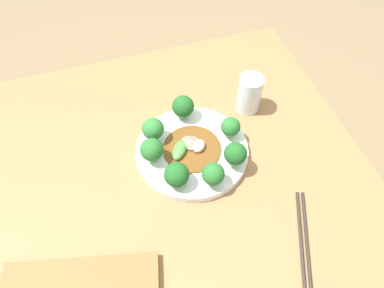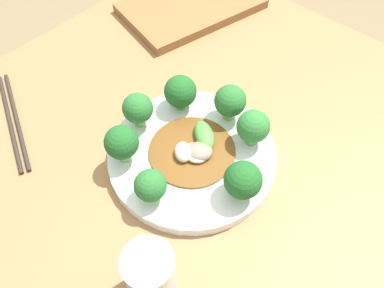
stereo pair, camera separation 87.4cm
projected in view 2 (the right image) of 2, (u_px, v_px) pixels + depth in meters
The scene contains 14 objects.
ground_plane at pixel (195, 270), 1.23m from camera, with size 8.00×8.00×0.00m, color #7F6B4C.
table at pixel (196, 223), 0.94m from camera, with size 0.89×0.86×0.73m.
plate at pixel (192, 155), 0.61m from camera, with size 0.27×0.27×0.02m.
broccoli_south at pixel (138, 109), 0.60m from camera, with size 0.05×0.05×0.06m.
broccoli_southeast at pixel (122, 143), 0.56m from camera, with size 0.05×0.05×0.07m.
broccoli_west at pixel (230, 101), 0.61m from camera, with size 0.05×0.05×0.07m.
broccoli_east at pixel (150, 186), 0.52m from camera, with size 0.05×0.05×0.06m.
broccoli_southwest at pixel (180, 92), 0.63m from camera, with size 0.06×0.06×0.06m.
broccoli_northwest at pixel (253, 127), 0.58m from camera, with size 0.05×0.05×0.07m.
broccoli_north at pixel (243, 180), 0.52m from camera, with size 0.06×0.06×0.07m.
stirfry_center at pixel (195, 148), 0.59m from camera, with size 0.14×0.14×0.02m.
drinking_glass at pixel (151, 276), 0.45m from camera, with size 0.06×0.06×0.10m.
chopsticks at pixel (13, 120), 0.66m from camera, with size 0.11×0.23×0.01m.
cutting_board at pixel (191, 6), 0.85m from camera, with size 0.34×0.26×0.02m.
Camera 2 is at (0.31, 0.26, 1.24)m, focal length 35.00 mm.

